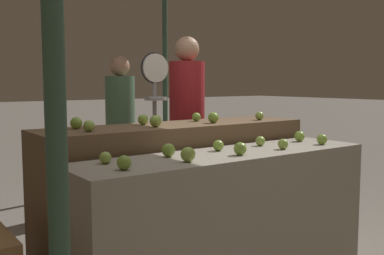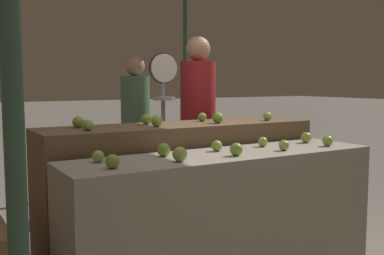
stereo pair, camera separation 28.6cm
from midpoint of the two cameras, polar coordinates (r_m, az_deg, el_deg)
display_counter_front at (r=3.08m, az=6.99°, el=-11.49°), size 2.19×0.55×0.89m
display_counter_back at (r=3.54m, az=0.97°, el=-7.94°), size 2.19×0.55×1.04m
apple_front_0 at (r=2.45m, az=-6.80°, el=-4.32°), size 0.08×0.08×0.08m
apple_front_1 at (r=2.65m, az=1.54°, el=-3.43°), size 0.09×0.09×0.09m
apple_front_2 at (r=2.89m, az=8.45°, el=-2.78°), size 0.08×0.08×0.08m
apple_front_3 at (r=3.17m, az=14.15°, el=-2.21°), size 0.07×0.07×0.07m
apple_front_4 at (r=3.48m, az=19.13°, el=-1.63°), size 0.08×0.08×0.08m
apple_front_5 at (r=2.66m, az=-8.85°, el=-3.66°), size 0.07×0.07×0.07m
apple_front_6 at (r=2.83m, az=-0.74°, el=-2.87°), size 0.09×0.09×0.09m
apple_front_7 at (r=3.06m, az=5.89°, el=-2.34°), size 0.07×0.07×0.07m
apple_front_8 at (r=3.32m, az=11.42°, el=-1.81°), size 0.07×0.07×0.07m
apple_front_9 at (r=3.62m, az=16.50°, el=-1.23°), size 0.08×0.08×0.08m
apple_back_0 at (r=3.01m, az=-10.44°, el=0.29°), size 0.08×0.08×0.08m
apple_back_1 at (r=3.23m, az=-1.97°, el=0.85°), size 0.09×0.09×0.09m
apple_back_2 at (r=3.51m, az=5.62°, el=1.22°), size 0.09×0.09×0.09m
apple_back_3 at (r=3.83m, az=11.67°, el=1.39°), size 0.07×0.07×0.07m
apple_back_4 at (r=3.21m, az=-11.79°, el=0.66°), size 0.08×0.08×0.08m
apple_back_5 at (r=3.41m, az=-3.43°, el=1.05°), size 0.08×0.08×0.08m
apple_back_6 at (r=3.68m, az=3.53°, el=1.33°), size 0.07×0.07×0.07m
produce_scale at (r=3.95m, az=-1.55°, el=3.04°), size 0.27×0.20×1.61m
person_vendor_at_scale at (r=4.31m, az=2.66°, el=1.62°), size 0.36×0.36×1.79m
person_customer_left at (r=4.91m, az=-5.54°, el=1.06°), size 0.42×0.42×1.64m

